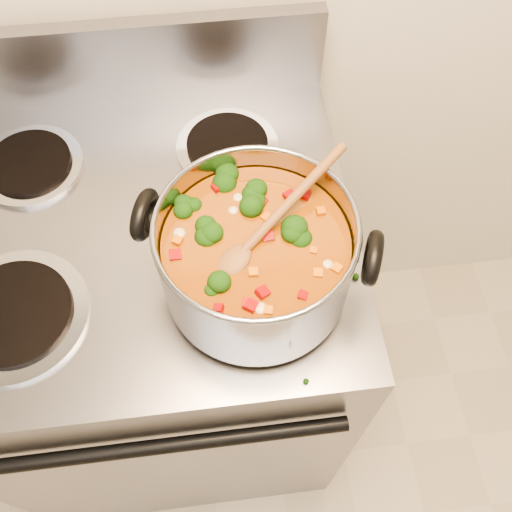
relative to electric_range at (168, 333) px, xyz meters
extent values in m
cube|color=gray|center=(0.00, 0.00, -0.01)|extent=(0.72, 0.63, 0.92)
cube|color=gray|center=(0.00, 0.29, 0.53)|extent=(0.72, 0.03, 0.16)
cylinder|color=black|center=(0.00, -0.33, 0.33)|extent=(0.62, 0.02, 0.02)
cylinder|color=#A5A5AD|center=(-0.17, -0.15, 0.46)|extent=(0.22, 0.22, 0.01)
cylinder|color=black|center=(-0.17, -0.15, 0.46)|extent=(0.17, 0.17, 0.01)
cylinder|color=#A5A5AD|center=(0.17, -0.15, 0.46)|extent=(0.22, 0.22, 0.01)
cylinder|color=black|center=(0.17, -0.15, 0.46)|extent=(0.17, 0.17, 0.01)
cylinder|color=#A5A5AD|center=(-0.17, 0.14, 0.46)|extent=(0.18, 0.18, 0.01)
cylinder|color=black|center=(-0.17, 0.14, 0.46)|extent=(0.14, 0.14, 0.01)
cylinder|color=#A5A5AD|center=(0.17, 0.14, 0.46)|extent=(0.18, 0.18, 0.01)
cylinder|color=black|center=(0.17, 0.14, 0.46)|extent=(0.14, 0.14, 0.01)
cylinder|color=#95959C|center=(0.19, -0.14, 0.54)|extent=(0.27, 0.27, 0.15)
torus|color=#95959C|center=(0.19, -0.14, 0.62)|extent=(0.27, 0.27, 0.01)
cylinder|color=#7F500B|center=(0.19, -0.14, 0.53)|extent=(0.26, 0.26, 0.11)
torus|color=black|center=(0.04, -0.09, 0.59)|extent=(0.05, 0.08, 0.08)
torus|color=black|center=(0.33, -0.19, 0.59)|extent=(0.05, 0.08, 0.08)
ellipsoid|color=black|center=(0.23, -0.20, 0.58)|extent=(0.04, 0.04, 0.03)
ellipsoid|color=black|center=(0.10, -0.22, 0.58)|extent=(0.04, 0.04, 0.03)
ellipsoid|color=black|center=(0.27, -0.09, 0.58)|extent=(0.04, 0.04, 0.03)
ellipsoid|color=black|center=(0.16, -0.21, 0.58)|extent=(0.04, 0.04, 0.03)
ellipsoid|color=black|center=(0.26, -0.21, 0.58)|extent=(0.04, 0.04, 0.03)
ellipsoid|color=black|center=(0.14, -0.13, 0.58)|extent=(0.04, 0.04, 0.03)
ellipsoid|color=black|center=(0.16, -0.15, 0.58)|extent=(0.04, 0.04, 0.03)
ellipsoid|color=#A0050C|center=(0.21, -0.22, 0.58)|extent=(0.01, 0.01, 0.01)
ellipsoid|color=#A0050C|center=(0.12, -0.09, 0.58)|extent=(0.01, 0.01, 0.01)
ellipsoid|color=#A0050C|center=(0.13, -0.12, 0.58)|extent=(0.01, 0.01, 0.01)
ellipsoid|color=#A0050C|center=(0.21, -0.03, 0.58)|extent=(0.01, 0.01, 0.01)
ellipsoid|color=#A0050C|center=(0.14, -0.08, 0.58)|extent=(0.01, 0.01, 0.01)
ellipsoid|color=#A0050C|center=(0.14, -0.05, 0.58)|extent=(0.01, 0.01, 0.01)
ellipsoid|color=#A0050C|center=(0.21, -0.21, 0.58)|extent=(0.01, 0.01, 0.01)
ellipsoid|color=#A0050C|center=(0.19, -0.16, 0.58)|extent=(0.01, 0.01, 0.01)
ellipsoid|color=#A0050C|center=(0.27, -0.18, 0.58)|extent=(0.01, 0.01, 0.01)
ellipsoid|color=#A0050C|center=(0.18, -0.07, 0.58)|extent=(0.01, 0.01, 0.01)
ellipsoid|color=#A0050C|center=(0.11, -0.13, 0.58)|extent=(0.01, 0.01, 0.01)
ellipsoid|color=#BA5D0A|center=(0.29, -0.12, 0.58)|extent=(0.01, 0.01, 0.01)
ellipsoid|color=#BA5D0A|center=(0.08, -0.16, 0.58)|extent=(0.01, 0.01, 0.01)
ellipsoid|color=#BA5D0A|center=(0.24, -0.22, 0.58)|extent=(0.01, 0.01, 0.01)
ellipsoid|color=#BA5D0A|center=(0.15, -0.22, 0.58)|extent=(0.01, 0.01, 0.01)
ellipsoid|color=#BA5D0A|center=(0.17, -0.09, 0.58)|extent=(0.01, 0.01, 0.01)
ellipsoid|color=#BA5D0A|center=(0.11, -0.13, 0.58)|extent=(0.01, 0.01, 0.01)
ellipsoid|color=#BA5D0A|center=(0.10, -0.21, 0.58)|extent=(0.01, 0.01, 0.01)
ellipsoid|color=#BA5D0A|center=(0.20, -0.10, 0.58)|extent=(0.01, 0.01, 0.01)
ellipsoid|color=#BA5D0A|center=(0.22, -0.08, 0.58)|extent=(0.01, 0.01, 0.01)
ellipsoid|color=#BA5D0A|center=(0.20, -0.15, 0.58)|extent=(0.01, 0.01, 0.01)
ellipsoid|color=#C9B48A|center=(0.26, -0.08, 0.58)|extent=(0.02, 0.02, 0.01)
ellipsoid|color=#C9B48A|center=(0.23, -0.10, 0.58)|extent=(0.02, 0.02, 0.01)
ellipsoid|color=#C9B48A|center=(0.09, -0.19, 0.58)|extent=(0.02, 0.02, 0.01)
ellipsoid|color=#C9B48A|center=(0.20, -0.07, 0.58)|extent=(0.02, 0.02, 0.01)
ellipsoid|color=#C9B48A|center=(0.16, -0.04, 0.58)|extent=(0.02, 0.02, 0.01)
ellipsoid|color=brown|center=(0.15, -0.17, 0.58)|extent=(0.08, 0.07, 0.03)
cylinder|color=brown|center=(0.24, -0.10, 0.61)|extent=(0.18, 0.15, 0.07)
ellipsoid|color=black|center=(0.32, -0.02, 0.46)|extent=(0.01, 0.01, 0.01)
ellipsoid|color=black|center=(0.34, -0.21, 0.46)|extent=(0.01, 0.01, 0.01)
ellipsoid|color=black|center=(0.34, -0.20, 0.46)|extent=(0.01, 0.01, 0.01)
camera|label=1|loc=(0.14, -0.54, 1.23)|focal=40.00mm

